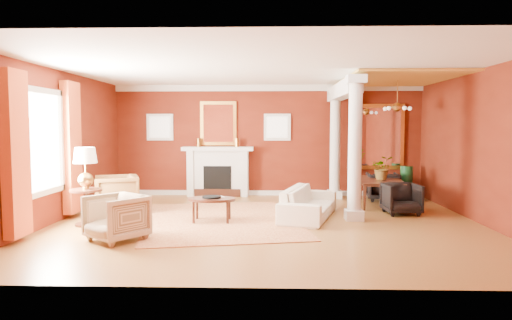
{
  "coord_description": "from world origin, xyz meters",
  "views": [
    {
      "loc": [
        0.07,
        -8.53,
        1.83
      ],
      "look_at": [
        -0.22,
        0.57,
        1.15
      ],
      "focal_mm": 32.0,
      "sensor_mm": 36.0,
      "label": 1
    }
  ],
  "objects_px": {
    "side_table": "(86,173)",
    "dining_table": "(381,185)",
    "armchair_leopard": "(116,192)",
    "armchair_stripe": "(116,215)",
    "sofa": "(309,198)",
    "coffee_table": "(212,200)"
  },
  "relations": [
    {
      "from": "armchair_leopard",
      "to": "coffee_table",
      "type": "xyz_separation_m",
      "value": [
        2.12,
        -0.84,
        -0.03
      ]
    },
    {
      "from": "armchair_leopard",
      "to": "armchair_stripe",
      "type": "relative_size",
      "value": 1.08
    },
    {
      "from": "side_table",
      "to": "dining_table",
      "type": "distance_m",
      "value": 6.42
    },
    {
      "from": "armchair_leopard",
      "to": "armchair_stripe",
      "type": "xyz_separation_m",
      "value": [
        0.78,
        -2.3,
        -0.03
      ]
    },
    {
      "from": "armchair_stripe",
      "to": "dining_table",
      "type": "xyz_separation_m",
      "value": [
        5.03,
        3.44,
        0.07
      ]
    },
    {
      "from": "dining_table",
      "to": "side_table",
      "type": "bearing_deg",
      "value": 119.63
    },
    {
      "from": "armchair_stripe",
      "to": "armchair_leopard",
      "type": "bearing_deg",
      "value": 147.34
    },
    {
      "from": "side_table",
      "to": "dining_table",
      "type": "xyz_separation_m",
      "value": [
        5.96,
        2.36,
        -0.49
      ]
    },
    {
      "from": "sofa",
      "to": "armchair_leopard",
      "type": "xyz_separation_m",
      "value": [
        -4.01,
        0.38,
        0.04
      ]
    },
    {
      "from": "armchair_stripe",
      "to": "coffee_table",
      "type": "height_order",
      "value": "armchair_stripe"
    },
    {
      "from": "side_table",
      "to": "armchair_leopard",
      "type": "bearing_deg",
      "value": 83.28
    },
    {
      "from": "coffee_table",
      "to": "side_table",
      "type": "xyz_separation_m",
      "value": [
        -2.27,
        -0.37,
        0.55
      ]
    },
    {
      "from": "armchair_leopard",
      "to": "side_table",
      "type": "distance_m",
      "value": 1.33
    },
    {
      "from": "armchair_leopard",
      "to": "side_table",
      "type": "xyz_separation_m",
      "value": [
        -0.14,
        -1.22,
        0.52
      ]
    },
    {
      "from": "sofa",
      "to": "dining_table",
      "type": "relative_size",
      "value": 1.21
    },
    {
      "from": "armchair_leopard",
      "to": "dining_table",
      "type": "bearing_deg",
      "value": 80.66
    },
    {
      "from": "armchair_leopard",
      "to": "coffee_table",
      "type": "bearing_deg",
      "value": 47.9
    },
    {
      "from": "coffee_table",
      "to": "sofa",
      "type": "bearing_deg",
      "value": 13.7
    },
    {
      "from": "sofa",
      "to": "side_table",
      "type": "height_order",
      "value": "side_table"
    },
    {
      "from": "sofa",
      "to": "armchair_leopard",
      "type": "relative_size",
      "value": 2.34
    },
    {
      "from": "armchair_leopard",
      "to": "armchair_stripe",
      "type": "distance_m",
      "value": 2.43
    },
    {
      "from": "sofa",
      "to": "armchair_leopard",
      "type": "distance_m",
      "value": 4.03
    }
  ]
}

